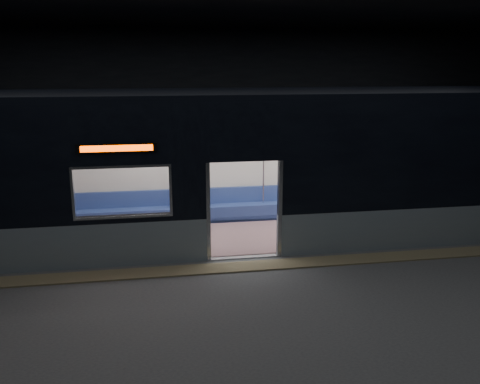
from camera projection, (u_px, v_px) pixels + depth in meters
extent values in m
cube|color=#47494C|center=(254.00, 278.00, 9.58)|extent=(24.00, 14.00, 0.01)
cube|color=black|center=(211.00, 112.00, 15.64)|extent=(24.00, 0.04, 5.00)
cube|color=#8C7F59|center=(249.00, 266.00, 10.10)|extent=(22.80, 0.50, 0.03)
cube|color=#84949D|center=(459.00, 225.00, 11.26)|extent=(8.30, 0.12, 0.90)
cube|color=black|center=(467.00, 154.00, 10.87)|extent=(8.30, 0.12, 2.30)
cube|color=black|center=(244.00, 132.00, 9.95)|extent=(1.40, 0.12, 1.15)
cube|color=#B7BABC|center=(208.00, 212.00, 10.22)|extent=(0.08, 0.14, 2.05)
cube|color=#B7BABC|center=(280.00, 209.00, 10.46)|extent=(0.08, 0.14, 2.05)
cube|color=black|center=(117.00, 148.00, 9.54)|extent=(1.50, 0.04, 0.18)
cube|color=#FB3F00|center=(117.00, 148.00, 9.53)|extent=(1.34, 0.03, 0.12)
cube|color=silver|center=(225.00, 158.00, 12.95)|extent=(18.00, 0.12, 3.20)
cube|color=black|center=(233.00, 94.00, 11.17)|extent=(18.00, 3.00, 0.15)
cube|color=#825F5E|center=(234.00, 235.00, 11.96)|extent=(17.76, 2.76, 0.04)
cube|color=silver|center=(233.00, 136.00, 11.39)|extent=(17.76, 2.76, 0.10)
cube|color=navy|center=(227.00, 212.00, 12.98)|extent=(11.00, 0.48, 0.41)
cube|color=navy|center=(226.00, 195.00, 13.06)|extent=(11.00, 0.10, 0.40)
cube|color=#725358|center=(82.00, 250.00, 10.34)|extent=(4.40, 0.48, 0.41)
cube|color=#725358|center=(386.00, 233.00, 11.40)|extent=(4.40, 0.48, 0.41)
cylinder|color=silver|center=(196.00, 202.00, 10.45)|extent=(0.04, 0.04, 2.26)
cylinder|color=silver|center=(189.00, 178.00, 12.61)|extent=(0.04, 0.04, 2.26)
cylinder|color=silver|center=(286.00, 198.00, 10.76)|extent=(0.04, 0.04, 2.26)
cylinder|color=silver|center=(263.00, 175.00, 12.92)|extent=(0.04, 0.04, 2.26)
cylinder|color=silver|center=(227.00, 146.00, 12.52)|extent=(11.00, 0.03, 0.03)
cube|color=black|center=(188.00, 206.00, 12.55)|extent=(0.15, 0.43, 0.15)
cube|color=black|center=(195.00, 205.00, 12.58)|extent=(0.15, 0.43, 0.15)
cylinder|color=black|center=(188.00, 218.00, 12.43)|extent=(0.10, 0.10, 0.43)
cylinder|color=black|center=(196.00, 218.00, 12.46)|extent=(0.10, 0.10, 0.43)
cube|color=#D4606C|center=(191.00, 203.00, 12.73)|extent=(0.36, 0.20, 0.18)
cylinder|color=#D4606C|center=(191.00, 190.00, 12.68)|extent=(0.37, 0.37, 0.47)
sphere|color=tan|center=(190.00, 177.00, 12.58)|extent=(0.19, 0.19, 0.19)
sphere|color=black|center=(190.00, 176.00, 12.61)|extent=(0.20, 0.20, 0.20)
cube|color=black|center=(193.00, 201.00, 12.47)|extent=(0.30, 0.28, 0.12)
cube|color=white|center=(313.00, 159.00, 13.27)|extent=(1.11, 0.03, 0.72)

